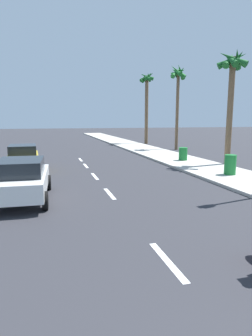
{
  "coord_description": "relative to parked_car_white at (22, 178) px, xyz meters",
  "views": [
    {
      "loc": [
        -2.38,
        1.05,
        3.01
      ],
      "look_at": [
        0.61,
        11.79,
        1.1
      ],
      "focal_mm": 30.38,
      "sensor_mm": 36.0,
      "label": 1
    }
  ],
  "objects": [
    {
      "name": "parked_car_white",
      "position": [
        0.0,
        0.0,
        0.0
      ],
      "size": [
        2.12,
        4.3,
        1.57
      ],
      "rotation": [
        0.0,
        0.0,
        -0.05
      ],
      "color": "white",
      "rests_on": "ground"
    },
    {
      "name": "trash_bin_far",
      "position": [
        10.26,
        7.22,
        -0.25
      ],
      "size": [
        0.6,
        0.6,
        0.9
      ],
      "primitive_type": "cylinder",
      "color": "#19722D",
      "rests_on": "sidewalk_strip"
    },
    {
      "name": "parked_car_yellow",
      "position": [
        -0.4,
        6.28,
        -0.0
      ],
      "size": [
        1.99,
        4.03,
        1.57
      ],
      "rotation": [
        0.0,
        0.0,
        0.05
      ],
      "color": "gold",
      "rests_on": "ground"
    },
    {
      "name": "palm_tree_mid",
      "position": [
        12.3,
        4.97,
        4.73
      ],
      "size": [
        1.95,
        1.8,
        7.38
      ],
      "color": "brown",
      "rests_on": "ground"
    },
    {
      "name": "lane_stripe_6",
      "position": [
        3.35,
        10.4,
        -0.83
      ],
      "size": [
        0.16,
        1.8,
        0.01
      ],
      "primitive_type": "cube",
      "color": "white",
      "rests_on": "ground"
    },
    {
      "name": "palm_tree_distant",
      "position": [
        12.95,
        22.62,
        5.71
      ],
      "size": [
        1.91,
        1.93,
        8.79
      ],
      "color": "brown",
      "rests_on": "ground"
    },
    {
      "name": "lane_stripe_5",
      "position": [
        3.35,
        7.41,
        -0.83
      ],
      "size": [
        0.16,
        1.8,
        0.01
      ],
      "primitive_type": "cube",
      "color": "white",
      "rests_on": "ground"
    },
    {
      "name": "lane_stripe_3",
      "position": [
        3.35,
        0.04,
        -0.83
      ],
      "size": [
        0.16,
        1.8,
        0.01
      ],
      "primitive_type": "cube",
      "color": "white",
      "rests_on": "ground"
    },
    {
      "name": "sidewalk_strip",
      "position": [
        10.28,
        9.92,
        -0.77
      ],
      "size": [
        3.6,
        80.0,
        0.14
      ],
      "primitive_type": "cube",
      "color": "#B2ADA3",
      "rests_on": "ground"
    },
    {
      "name": "lane_stripe_2",
      "position": [
        3.35,
        -5.79,
        -0.83
      ],
      "size": [
        0.16,
        1.8,
        0.01
      ],
      "primitive_type": "cube",
      "color": "white",
      "rests_on": "ground"
    },
    {
      "name": "trash_bin_near",
      "position": [
        10.2,
        1.71,
        -0.18
      ],
      "size": [
        0.6,
        0.6,
        1.04
      ],
      "primitive_type": "cylinder",
      "color": "#19722D",
      "rests_on": "sidewalk_strip"
    },
    {
      "name": "lane_stripe_4",
      "position": [
        3.35,
        3.77,
        -0.83
      ],
      "size": [
        0.16,
        1.8,
        0.01
      ],
      "primitive_type": "cube",
      "color": "white",
      "rests_on": "ground"
    },
    {
      "name": "palm_tree_far",
      "position": [
        13.46,
        15.07,
        5.69
      ],
      "size": [
        1.84,
        1.76,
        8.31
      ],
      "color": "brown",
      "rests_on": "ground"
    },
    {
      "name": "ground_plane",
      "position": [
        3.35,
        7.92,
        -0.84
      ],
      "size": [
        160.0,
        160.0,
        0.0
      ],
      "primitive_type": "plane",
      "color": "#2D2D33"
    }
  ]
}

